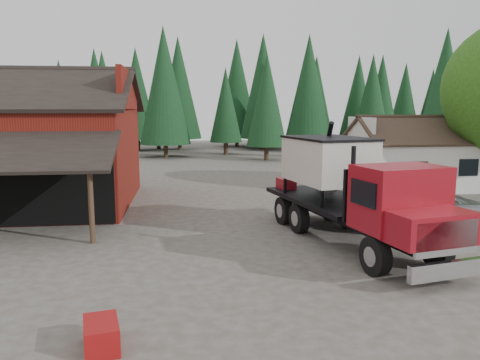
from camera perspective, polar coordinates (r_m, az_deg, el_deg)
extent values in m
plane|color=#4B443B|center=(16.41, 0.95, -9.08)|extent=(120.00, 120.00, 0.00)
cube|color=maroon|center=(27.10, -25.97, 2.48)|extent=(12.00, 10.00, 5.00)
cube|color=black|center=(29.37, -24.83, 9.81)|extent=(12.80, 5.53, 2.35)
cube|color=maroon|center=(25.67, -13.52, 10.64)|extent=(0.25, 7.00, 2.00)
cylinder|color=#382619|center=(18.28, -17.68, -3.12)|extent=(0.20, 0.20, 2.80)
cube|color=silver|center=(32.45, 20.97, 1.88)|extent=(8.00, 6.00, 3.00)
cube|color=#38281E|center=(30.97, 22.49, 5.68)|extent=(8.60, 3.42, 1.80)
cube|color=#38281E|center=(33.62, 19.99, 5.99)|extent=(8.60, 3.42, 1.80)
cube|color=silver|center=(30.62, 14.53, 6.03)|extent=(0.20, 4.20, 1.50)
cube|color=silver|center=(34.35, 27.12, 5.61)|extent=(0.20, 4.20, 1.50)
cube|color=#38281E|center=(29.17, 21.07, 0.18)|extent=(0.90, 0.06, 2.00)
cube|color=black|center=(30.61, 26.09, 1.38)|extent=(1.20, 0.06, 1.00)
cylinder|color=#382619|center=(46.40, 3.24, 3.43)|extent=(0.44, 0.44, 1.60)
cone|color=black|center=(46.22, 3.29, 9.74)|extent=(3.96, 3.96, 9.00)
cylinder|color=#382619|center=(48.19, 23.23, 2.94)|extent=(0.44, 0.44, 1.60)
cone|color=black|center=(48.04, 23.67, 10.19)|extent=(4.84, 4.84, 11.00)
cylinder|color=#382619|center=(49.70, -9.04, 3.68)|extent=(0.44, 0.44, 1.60)
cone|color=black|center=(49.58, -9.22, 11.30)|extent=(5.28, 5.28, 12.00)
cylinder|color=black|center=(14.87, 16.16, -8.91)|extent=(0.62, 1.25, 1.20)
cylinder|color=black|center=(16.25, 22.88, -7.75)|extent=(0.62, 1.25, 1.20)
cylinder|color=black|center=(19.23, 7.21, -4.64)|extent=(0.62, 1.25, 1.20)
cylinder|color=black|center=(20.32, 13.05, -4.08)|extent=(0.62, 1.25, 1.20)
cylinder|color=black|center=(20.58, 5.35, -3.73)|extent=(0.62, 1.25, 1.20)
cylinder|color=black|center=(21.60, 10.92, -3.26)|extent=(0.62, 1.25, 1.20)
cube|color=black|center=(18.19, 12.91, -4.16)|extent=(3.10, 9.45, 0.44)
cube|color=silver|center=(14.31, 23.93, -10.01)|extent=(2.50, 0.71, 0.49)
cube|color=silver|center=(14.15, 23.85, -6.52)|extent=(2.05, 0.53, 0.98)
cube|color=maroon|center=(14.58, 22.15, -5.32)|extent=(2.70, 1.89, 0.93)
cube|color=maroon|center=(15.53, 18.86, -2.05)|extent=(2.95, 2.36, 2.02)
cube|color=black|center=(14.80, 20.98, -1.38)|extent=(2.26, 0.56, 0.98)
cylinder|color=black|center=(15.61, 13.59, 0.46)|extent=(0.18, 0.18, 1.97)
cube|color=black|center=(16.40, 16.54, -1.59)|extent=(2.65, 0.68, 1.75)
cube|color=black|center=(19.41, 10.58, -2.39)|extent=(4.03, 6.77, 0.17)
cube|color=beige|center=(19.18, 10.71, 2.36)|extent=(3.20, 4.04, 1.75)
cone|color=beige|center=(19.32, 10.62, -0.86)|extent=(2.85, 2.85, 0.76)
cube|color=black|center=(19.10, 10.79, 5.03)|extent=(3.33, 4.17, 0.09)
cylinder|color=black|center=(20.83, 10.22, 2.56)|extent=(0.33, 2.42, 3.34)
cube|color=maroon|center=(21.37, 5.64, -0.44)|extent=(0.82, 0.99, 0.49)
cylinder|color=silver|center=(17.11, 20.56, -5.67)|extent=(0.82, 1.19, 0.61)
imported|color=#929399|center=(21.64, 22.03, -3.07)|extent=(6.15, 2.98, 1.69)
cube|color=maroon|center=(10.73, -16.55, -17.67)|extent=(0.91, 1.22, 0.60)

